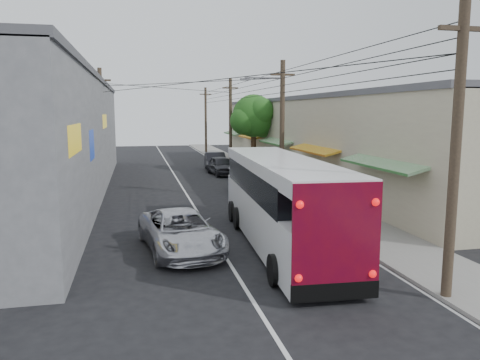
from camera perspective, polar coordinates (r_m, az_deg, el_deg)
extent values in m
plane|color=black|center=(14.03, 0.62, -13.07)|extent=(120.00, 120.00, 0.00)
cube|color=slate|center=(34.44, 3.60, -0.17)|extent=(3.00, 80.00, 0.12)
cube|color=#B8B192|center=(37.49, 9.44, 4.94)|extent=(6.00, 40.00, 6.00)
cube|color=#4C4C51|center=(37.44, 9.55, 9.68)|extent=(6.20, 40.00, 0.30)
cube|color=#186D1B|center=(21.66, 17.10, 2.07)|extent=(1.39, 6.00, 0.46)
cube|color=orange|center=(28.86, 9.26, 3.78)|extent=(1.39, 6.00, 0.46)
cube|color=#186D1B|center=(36.39, 4.59, 4.77)|extent=(1.39, 6.00, 0.46)
cube|color=orange|center=(44.09, 1.53, 5.40)|extent=(1.39, 6.00, 0.46)
cube|color=#186D1B|center=(51.88, -0.63, 5.84)|extent=(1.39, 6.00, 0.46)
cube|color=gray|center=(31.26, -22.75, 4.69)|extent=(7.00, 36.00, 7.00)
cube|color=#4C4C51|center=(31.28, -23.13, 11.28)|extent=(7.20, 36.00, 0.30)
cube|color=yellow|center=(16.87, -19.63, 4.72)|extent=(0.12, 3.50, 1.00)
cube|color=#1433A5|center=(22.87, -17.74, 4.11)|extent=(0.12, 2.20, 1.40)
cube|color=yellow|center=(32.79, -16.26, 6.89)|extent=(0.12, 4.00, 0.90)
cylinder|color=#473828|center=(13.53, 24.75, 2.83)|extent=(0.28, 0.28, 8.00)
cube|color=#473828|center=(13.64, 25.60, 16.32)|extent=(1.40, 0.12, 0.12)
cylinder|color=#473828|center=(27.01, 5.14, 5.90)|extent=(0.28, 0.28, 8.00)
cube|color=#473828|center=(27.07, 5.23, 12.68)|extent=(1.40, 0.12, 0.12)
cylinder|color=#473828|center=(41.55, -1.17, 6.75)|extent=(0.28, 0.28, 8.00)
cube|color=#473828|center=(41.59, -1.18, 11.16)|extent=(1.40, 0.12, 0.12)
cylinder|color=#473828|center=(56.33, -4.19, 7.13)|extent=(0.28, 0.28, 8.00)
cube|color=#473828|center=(56.36, -4.23, 10.38)|extent=(1.40, 0.12, 0.12)
cylinder|color=#473828|center=(32.82, -16.48, 6.01)|extent=(0.28, 0.28, 8.00)
cube|color=#473828|center=(32.86, -16.72, 11.59)|extent=(1.40, 0.12, 0.12)
cylinder|color=#59595E|center=(26.74, 2.93, 12.33)|extent=(2.20, 0.10, 0.10)
cube|color=#59595E|center=(26.47, 0.58, 12.16)|extent=(0.50, 0.18, 0.12)
cylinder|color=#3F2B19|center=(40.06, 1.66, 3.83)|extent=(0.44, 0.44, 4.00)
sphere|color=#1C4D14|center=(39.94, 1.67, 7.83)|extent=(3.60, 3.60, 3.60)
sphere|color=#1C4D14|center=(40.78, 2.84, 6.99)|extent=(2.60, 2.60, 2.60)
sphere|color=#1C4D14|center=(39.34, 0.53, 7.25)|extent=(2.40, 2.40, 2.40)
sphere|color=#1C4D14|center=(39.07, 2.61, 8.41)|extent=(2.20, 2.20, 2.20)
sphere|color=#1C4D14|center=(40.74, 0.95, 8.13)|extent=(2.00, 2.00, 2.00)
cube|color=white|center=(17.99, 4.98, -4.59)|extent=(3.04, 11.70, 1.83)
cube|color=black|center=(18.20, 4.65, -0.10)|extent=(2.96, 9.78, 0.97)
cube|color=white|center=(17.65, 5.06, 1.85)|extent=(3.04, 11.70, 0.48)
cube|color=maroon|center=(12.41, 11.71, -6.71)|extent=(2.40, 0.21, 2.80)
cube|color=black|center=(12.88, 11.51, -13.16)|extent=(2.42, 0.23, 0.48)
sphere|color=red|center=(12.39, 7.14, -11.79)|extent=(0.21, 0.21, 0.21)
sphere|color=red|center=(13.09, 15.84, -10.94)|extent=(0.21, 0.21, 0.21)
sphere|color=red|center=(11.87, 7.30, -2.99)|extent=(0.21, 0.21, 0.21)
sphere|color=red|center=(12.59, 16.19, -2.60)|extent=(0.21, 0.21, 0.21)
cylinder|color=black|center=(14.09, 4.25, -10.89)|extent=(0.34, 0.98, 0.97)
cylinder|color=black|center=(14.82, 13.50, -10.13)|extent=(0.34, 0.98, 0.97)
cylinder|color=black|center=(20.66, -0.30, -4.65)|extent=(0.34, 0.98, 0.97)
cylinder|color=black|center=(21.16, 6.19, -4.39)|extent=(0.34, 0.98, 0.97)
cylinder|color=black|center=(22.06, -0.89, -3.82)|extent=(0.34, 0.98, 0.97)
cylinder|color=black|center=(22.53, 5.20, -3.60)|extent=(0.34, 0.98, 0.97)
imported|color=silver|center=(17.47, -7.24, -6.25)|extent=(3.17, 5.64, 1.49)
imported|color=#ABAAB3|center=(28.82, 1.23, -0.36)|extent=(2.39, 5.45, 1.56)
imported|color=#27282D|center=(38.42, -2.27, 1.78)|extent=(2.27, 4.65, 1.53)
imported|color=black|center=(41.37, -3.02, 2.27)|extent=(1.96, 4.86, 1.57)
imported|color=#D06E9D|center=(28.89, 5.19, -0.01)|extent=(0.71, 0.59, 1.67)
imported|color=#92A0D4|center=(25.60, 12.07, -1.20)|extent=(0.83, 0.65, 1.71)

